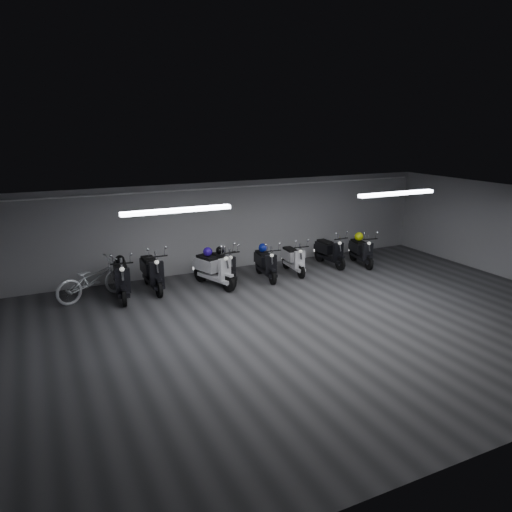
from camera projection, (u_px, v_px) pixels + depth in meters
name	position (u px, v px, depth m)	size (l,w,h in m)	color
floor	(318.00, 322.00, 11.35)	(14.00, 10.00, 0.01)	#313133
ceiling	(322.00, 204.00, 10.61)	(14.00, 10.00, 0.01)	gray
back_wall	(234.00, 225.00, 15.34)	(14.00, 0.01, 2.80)	gray
fluor_strip_left	(177.00, 210.00, 10.25)	(2.40, 0.18, 0.08)	white
fluor_strip_right	(397.00, 193.00, 12.74)	(2.40, 0.18, 0.08)	white
conduit	(235.00, 187.00, 14.94)	(0.05, 0.05, 13.60)	white
scooter_0	(121.00, 273.00, 12.73)	(0.63, 1.89, 1.41)	black
scooter_1	(152.00, 266.00, 13.32)	(0.63, 1.90, 1.41)	black
scooter_2	(214.00, 264.00, 13.64)	(0.62, 1.86, 1.39)	silver
scooter_3	(223.00, 261.00, 14.06)	(0.57, 1.71, 1.27)	black
scooter_5	(266.00, 259.00, 14.36)	(0.56, 1.68, 1.25)	black
scooter_6	(294.00, 255.00, 14.91)	(0.54, 1.62, 1.21)	silver
scooter_7	(330.00, 247.00, 15.69)	(0.57, 1.72, 1.28)	black
scooter_8	(362.00, 247.00, 15.78)	(0.56, 1.68, 1.25)	black
bicycle	(92.00, 275.00, 12.73)	(0.72, 2.03, 1.32)	silver
helmet_0	(263.00, 248.00, 14.49)	(0.27, 0.27, 0.27)	navy
helmet_1	(120.00, 260.00, 12.90)	(0.25, 0.25, 0.25)	black
helmet_2	(359.00, 236.00, 15.92)	(0.29, 0.29, 0.29)	#D6F00E
helmet_3	(208.00, 252.00, 13.74)	(0.27, 0.27, 0.27)	#260C8E
helmet_4	(220.00, 250.00, 14.18)	(0.25, 0.25, 0.25)	black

